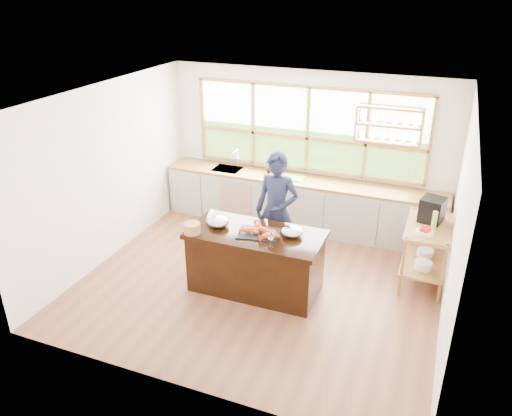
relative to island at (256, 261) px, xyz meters
The scene contains 18 objects.
ground_plane 0.50m from the island, 90.00° to the left, with size 5.00×5.00×0.00m, color brown.
room_shell 1.48m from the island, 88.06° to the left, with size 5.02×4.52×2.71m.
back_counter 2.14m from the island, 90.50° to the left, with size 4.90×0.63×0.90m.
right_shelf_unit 2.45m from the island, 26.44° to the left, with size 0.62×1.10×0.90m.
island is the anchor object (origin of this frame).
cook 0.87m from the island, 86.38° to the left, with size 0.66×0.44×1.82m, color #181D36.
potted_plant 2.36m from the island, 105.87° to the left, with size 0.13×0.09×0.24m, color slate.
cutting_board 2.19m from the island, 94.18° to the left, with size 0.40×0.30×0.01m, color #5BB636.
espresso_machine 2.60m from the island, 29.92° to the left, with size 0.30×0.33×0.35m, color black.
wine_bottle 2.51m from the island, 23.42° to the left, with size 0.07×0.07×0.28m, color #A3B14E.
fruit_bowl 2.34m from the island, 20.68° to the left, with size 0.24×0.24×0.11m.
slate_board 0.46m from the island, 23.33° to the right, with size 0.55×0.40×0.02m, color black.
lobster_pile 0.51m from the island, 18.24° to the right, with size 0.52×0.44×0.08m.
mixing_bowl_left 0.76m from the island, behind, with size 0.31×0.31×0.15m, color #B5B7BB.
mixing_bowl_right 0.71m from the island, 11.39° to the left, with size 0.30×0.30×0.14m, color #B5B7BB.
wine_glass 0.76m from the island, 43.63° to the right, with size 0.08×0.08×0.22m.
wicker_basket 1.01m from the island, 158.04° to the right, with size 0.23×0.23×0.15m, color #BB7C4D.
parchment_roll 0.93m from the island, 166.87° to the left, with size 0.08×0.08×0.30m, color white.
Camera 1 is at (2.21, -5.79, 4.05)m, focal length 35.00 mm.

